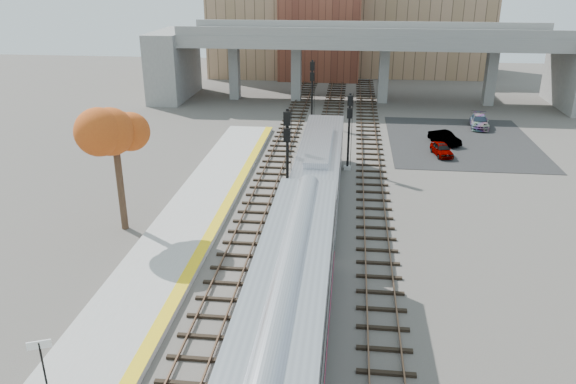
% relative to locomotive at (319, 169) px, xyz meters
% --- Properties ---
extents(ground, '(160.00, 160.00, 0.00)m').
position_rel_locomotive_xyz_m(ground, '(-1.00, -11.73, -2.28)').
color(ground, '#47423D').
rests_on(ground, ground).
extents(platform, '(4.50, 60.00, 0.35)m').
position_rel_locomotive_xyz_m(platform, '(-8.25, -11.73, -2.10)').
color(platform, '#9E9E99').
rests_on(platform, ground).
extents(yellow_strip, '(0.70, 60.00, 0.01)m').
position_rel_locomotive_xyz_m(yellow_strip, '(-6.35, -11.73, -1.92)').
color(yellow_strip, yellow).
rests_on(yellow_strip, platform).
extents(tracks, '(10.70, 95.00, 0.25)m').
position_rel_locomotive_xyz_m(tracks, '(-0.07, 0.77, -2.20)').
color(tracks, black).
rests_on(tracks, ground).
extents(overpass, '(54.00, 12.00, 9.50)m').
position_rel_locomotive_xyz_m(overpass, '(3.92, 33.27, 3.53)').
color(overpass, slate).
rests_on(overpass, ground).
extents(buildings_far, '(43.00, 21.00, 20.60)m').
position_rel_locomotive_xyz_m(buildings_far, '(0.26, 54.84, 5.60)').
color(buildings_far, '#9D795B').
rests_on(buildings_far, ground).
extents(parking_lot, '(14.00, 18.00, 0.04)m').
position_rel_locomotive_xyz_m(parking_lot, '(13.00, 16.27, -2.26)').
color(parking_lot, black).
rests_on(parking_lot, ground).
extents(locomotive, '(3.02, 19.05, 4.10)m').
position_rel_locomotive_xyz_m(locomotive, '(0.00, 0.00, 0.00)').
color(locomotive, '#A8AAB2').
rests_on(locomotive, ground).
extents(coach, '(3.03, 25.00, 5.00)m').
position_rel_locomotive_xyz_m(coach, '(-0.00, -22.61, 0.52)').
color(coach, '#A8AAB2').
rests_on(coach, ground).
extents(signal_mast_near, '(0.60, 0.64, 7.17)m').
position_rel_locomotive_xyz_m(signal_mast_near, '(-2.10, -2.10, 1.30)').
color(signal_mast_near, '#9E9E99').
rests_on(signal_mast_near, ground).
extents(signal_mast_mid, '(0.60, 0.64, 6.48)m').
position_rel_locomotive_xyz_m(signal_mast_mid, '(2.00, 6.66, 0.83)').
color(signal_mast_mid, '#9E9E99').
rests_on(signal_mast_mid, ground).
extents(signal_mast_far, '(0.60, 0.64, 6.91)m').
position_rel_locomotive_xyz_m(signal_mast_far, '(-2.10, 21.10, 1.13)').
color(signal_mast_far, '#9E9E99').
rests_on(signal_mast_far, ground).
extents(station_sign, '(0.85, 0.39, 2.27)m').
position_rel_locomotive_xyz_m(station_sign, '(-9.37, -21.81, -0.30)').
color(station_sign, black).
rests_on(station_sign, platform).
extents(tree, '(3.60, 3.60, 8.75)m').
position_rel_locomotive_xyz_m(tree, '(-12.25, -6.53, 4.21)').
color(tree, '#382619').
rests_on(tree, ground).
extents(car_a, '(1.97, 3.59, 1.16)m').
position_rel_locomotive_xyz_m(car_a, '(10.41, 11.44, -1.66)').
color(car_a, '#99999E').
rests_on(car_a, parking_lot).
extents(car_b, '(2.99, 3.82, 1.21)m').
position_rel_locomotive_xyz_m(car_b, '(11.21, 15.17, -1.63)').
color(car_b, '#99999E').
rests_on(car_b, parking_lot).
extents(car_c, '(2.38, 4.68, 1.30)m').
position_rel_locomotive_xyz_m(car_c, '(15.74, 21.77, -1.59)').
color(car_c, '#99999E').
rests_on(car_c, parking_lot).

